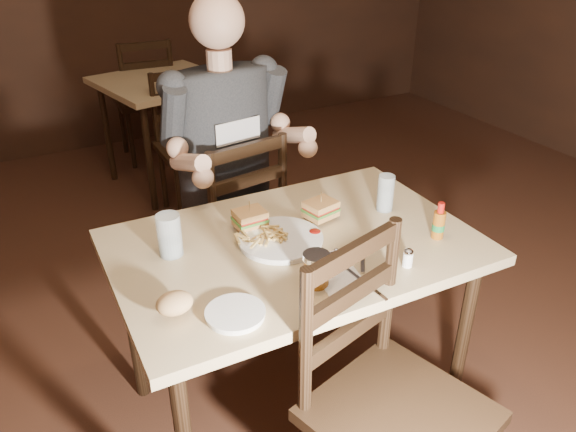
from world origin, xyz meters
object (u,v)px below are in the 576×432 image
main_table (295,261)px  glass_right (386,193)px  bg_table (164,92)px  glass_left (169,235)px  bg_chair_far (145,99)px  bg_chair_near (193,148)px  diner (228,121)px  syrup_dispenser (316,269)px  chair_near (400,415)px  hot_sauce (439,220)px  side_plate (235,315)px  dinner_plate (280,241)px  chair_far (228,225)px

main_table → glass_right: 0.45m
bg_table → glass_left: glass_left is taller
bg_chair_far → bg_chair_near: size_ratio=1.05×
glass_left → glass_right: 0.83m
bg_chair_near → diner: 1.25m
bg_table → syrup_dispenser: 2.58m
bg_chair_far → bg_chair_near: (-0.00, -1.10, -0.02)m
chair_near → glass_left: size_ratio=6.72×
bg_chair_near → glass_left: glass_left is taller
main_table → chair_near: 0.63m
bg_chair_near → bg_chair_far: bearing=90.1°
hot_sauce → bg_chair_near: bearing=96.7°
bg_chair_far → side_plate: (-0.57, -3.14, 0.30)m
bg_chair_far → diner: diner is taller
bg_table → bg_chair_far: size_ratio=0.99×
chair_near → diner: bearing=73.5°
main_table → syrup_dispenser: syrup_dispenser is taller
diner → dinner_plate: bearing=-105.7°
bg_chair_near → syrup_dispenser: (-0.29, -2.01, 0.37)m
dinner_plate → glass_left: size_ratio=1.96×
syrup_dispenser → chair_near: bearing=-75.7°
chair_near → bg_chair_far: (0.21, 3.46, -0.02)m
chair_near → diner: 1.36m
side_plate → bg_chair_near: bearing=74.3°
main_table → glass_left: bearing=162.5°
bg_chair_far → glass_right: bg_chair_far is taller
chair_far → bg_chair_near: bearing=-109.3°
diner → syrup_dispenser: bearing=-104.6°
bg_chair_near → diner: bearing=-99.8°
bg_chair_far → glass_right: size_ratio=6.72×
bg_chair_far → dinner_plate: bg_chair_far is taller
main_table → bg_chair_near: bg_chair_near is taller
hot_sauce → dinner_plate: bearing=155.6°
main_table → diner: 0.73m
glass_right → side_plate: size_ratio=0.84×
bg_chair_near → hot_sauce: (0.23, -1.97, 0.38)m
chair_far → syrup_dispenser: 1.02m
diner → side_plate: diner is taller
dinner_plate → glass_left: glass_left is taller
chair_near → bg_chair_near: bearing=69.0°
bg_table → glass_right: (0.19, -2.26, 0.16)m
chair_far → dinner_plate: (-0.07, -0.69, 0.30)m
dinner_plate → glass_right: glass_right is taller
chair_far → side_plate: (-0.37, -0.99, 0.30)m
bg_table → syrup_dispenser: bearing=-96.5°
glass_right → syrup_dispenser: size_ratio=1.31×
glass_left → hot_sauce: glass_left is taller
syrup_dispenser → bg_table: bearing=84.4°
diner → side_plate: (-0.38, -0.93, -0.23)m
main_table → diner: (0.04, 0.66, 0.31)m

